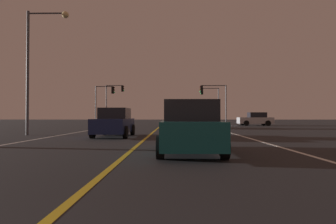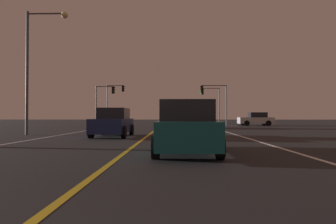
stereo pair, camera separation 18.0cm
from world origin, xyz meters
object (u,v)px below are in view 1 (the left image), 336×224
at_px(car_lead_same_lane, 189,128).
at_px(traffic_light_far_left, 115,96).
at_px(car_ahead_far, 180,120).
at_px(traffic_light_near_right, 213,95).
at_px(car_crossing_side, 255,119).
at_px(car_oncoming, 114,123).
at_px(traffic_light_far_right, 210,97).
at_px(traffic_light_near_left, 105,96).
at_px(street_lamp_left_mid, 38,55).

height_order(car_lead_same_lane, traffic_light_far_left, traffic_light_far_left).
bearing_deg(traffic_light_far_left, car_ahead_far, -52.48).
xyz_separation_m(car_lead_same_lane, traffic_light_near_right, (4.56, 25.30, 3.00)).
relative_size(car_crossing_side, car_ahead_far, 1.00).
bearing_deg(car_oncoming, traffic_light_far_left, -168.03).
distance_m(traffic_light_near_right, traffic_light_far_left, 14.64).
xyz_separation_m(car_crossing_side, traffic_light_far_right, (-5.22, 4.53, 3.11)).
height_order(car_crossing_side, traffic_light_near_right, traffic_light_near_right).
relative_size(car_oncoming, traffic_light_far_left, 0.75).
xyz_separation_m(traffic_light_near_left, traffic_light_far_right, (13.97, 5.50, 0.22)).
bearing_deg(traffic_light_near_left, traffic_light_near_right, -0.00).
distance_m(car_oncoming, street_lamp_left_mid, 6.88).
bearing_deg(car_oncoming, traffic_light_near_right, 154.65).
height_order(car_oncoming, traffic_light_far_right, traffic_light_far_right).
relative_size(car_oncoming, traffic_light_near_right, 0.84).
distance_m(traffic_light_near_right, traffic_light_near_left, 13.61).
distance_m(car_ahead_far, street_lamp_left_mid, 14.68).
bearing_deg(car_crossing_side, car_oncoming, 53.39).
bearing_deg(traffic_light_near_left, car_ahead_far, -35.03).
relative_size(traffic_light_far_right, street_lamp_left_mid, 0.66).
relative_size(car_ahead_far, car_lead_same_lane, 1.00).
relative_size(car_ahead_far, traffic_light_near_right, 0.84).
xyz_separation_m(car_crossing_side, street_lamp_left_mid, (-19.39, -17.84, 4.30)).
relative_size(traffic_light_near_right, traffic_light_far_left, 0.89).
distance_m(traffic_light_near_left, traffic_light_far_left, 5.52).
distance_m(car_lead_same_lane, traffic_light_far_right, 31.35).
bearing_deg(car_crossing_side, traffic_light_near_right, 9.86).
distance_m(car_oncoming, traffic_light_near_left, 18.99).
relative_size(car_ahead_far, traffic_light_near_left, 0.86).
bearing_deg(traffic_light_far_left, traffic_light_near_left, -90.44).
bearing_deg(car_crossing_side, traffic_light_far_right, -40.93).
bearing_deg(car_crossing_side, traffic_light_far_left, -13.30).
bearing_deg(street_lamp_left_mid, traffic_light_far_right, 57.66).
height_order(traffic_light_near_left, traffic_light_far_left, traffic_light_far_left).
relative_size(car_ahead_far, street_lamp_left_mid, 0.54).
distance_m(car_ahead_far, traffic_light_far_left, 15.48).
bearing_deg(traffic_light_far_left, traffic_light_near_right, -22.07).
xyz_separation_m(car_oncoming, car_ahead_far, (4.20, 11.60, 0.00)).
bearing_deg(car_crossing_side, car_ahead_far, 36.79).
height_order(car_crossing_side, car_oncoming, same).
bearing_deg(car_lead_same_lane, car_ahead_far, -0.59).
relative_size(traffic_light_near_right, traffic_light_far_right, 0.96).
height_order(car_crossing_side, car_lead_same_lane, same).
relative_size(car_lead_same_lane, traffic_light_near_right, 0.84).
distance_m(car_lead_same_lane, traffic_light_far_left, 32.27).
bearing_deg(traffic_light_far_left, traffic_light_far_right, 0.00).
relative_size(car_lead_same_lane, traffic_light_near_left, 0.86).
bearing_deg(street_lamp_left_mid, traffic_light_near_right, 50.72).
distance_m(traffic_light_far_left, street_lamp_left_mid, 22.39).
height_order(car_oncoming, traffic_light_near_right, traffic_light_near_right).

